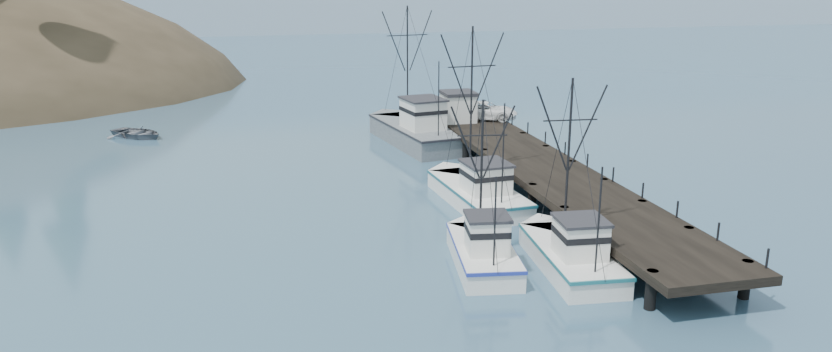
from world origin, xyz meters
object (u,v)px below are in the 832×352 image
(pier, at_px, (540,167))
(trawler_far, at_px, (476,190))
(trawler_near, at_px, (569,253))
(pickup_truck, at_px, (485,111))
(pier_shed, at_px, (458,106))
(trawler_mid, at_px, (482,250))
(work_vessel, at_px, (414,130))
(motorboat, at_px, (138,137))

(pier, bearing_deg, trawler_far, -161.56)
(trawler_near, relative_size, trawler_far, 0.86)
(trawler_far, xyz_separation_m, pickup_truck, (6.81, 18.18, 2.02))
(pier, height_order, pier_shed, pier_shed)
(trawler_mid, distance_m, trawler_far, 11.32)
(trawler_mid, bearing_deg, trawler_far, 73.86)
(trawler_mid, bearing_deg, work_vessel, 84.02)
(trawler_mid, height_order, pier_shed, trawler_mid)
(trawler_far, distance_m, work_vessel, 18.48)
(pier, distance_m, pickup_truck, 16.42)
(trawler_near, relative_size, pier_shed, 3.33)
(pier_shed, distance_m, motorboat, 31.20)
(trawler_far, bearing_deg, motorboat, 133.24)
(trawler_far, height_order, motorboat, trawler_far)
(trawler_near, relative_size, work_vessel, 0.69)
(pier, height_order, trawler_mid, trawler_mid)
(work_vessel, bearing_deg, pier, -71.40)
(pier, height_order, trawler_far, trawler_far)
(pier, height_order, work_vessel, work_vessel)
(work_vessel, xyz_separation_m, pickup_truck, (6.88, -0.30, 1.61))
(trawler_near, xyz_separation_m, motorboat, (-26.90, 39.60, -0.82))
(trawler_near, height_order, trawler_far, trawler_far)
(trawler_near, relative_size, motorboat, 1.86)
(trawler_mid, xyz_separation_m, trawler_far, (3.15, 10.88, 0.00))
(trawler_near, height_order, pier_shed, trawler_near)
(trawler_mid, bearing_deg, pier, 55.70)
(trawler_mid, bearing_deg, pickup_truck, 71.09)
(trawler_near, bearing_deg, pickup_truck, 79.88)
(work_vessel, height_order, motorboat, work_vessel)
(trawler_mid, distance_m, work_vessel, 29.52)
(work_vessel, distance_m, pier_shed, 4.71)
(pier, height_order, pickup_truck, pickup_truck)
(trawler_mid, xyz_separation_m, work_vessel, (3.08, 29.36, 0.41))
(trawler_mid, xyz_separation_m, pier_shed, (7.23, 28.91, 2.60))
(trawler_mid, relative_size, pier_shed, 2.95)
(trawler_far, relative_size, pickup_truck, 2.06)
(motorboat, bearing_deg, pier_shed, -66.29)
(pier_shed, xyz_separation_m, motorboat, (-29.63, 9.14, -3.42))
(trawler_near, relative_size, trawler_mid, 1.13)
(trawler_mid, bearing_deg, trawler_near, -18.97)
(pier, distance_m, trawler_near, 14.89)
(trawler_near, distance_m, motorboat, 47.87)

